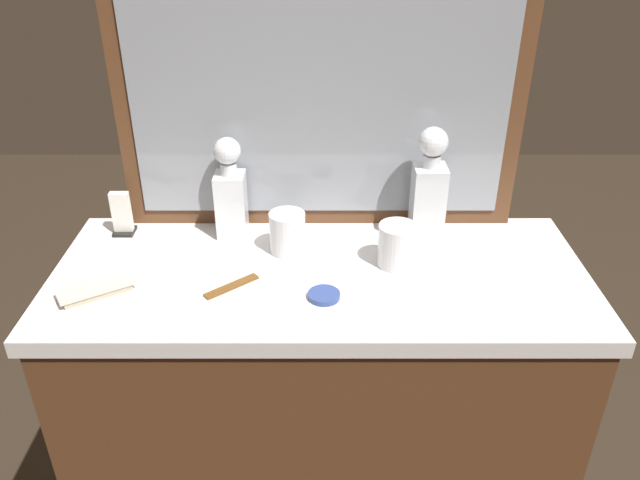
{
  "coord_description": "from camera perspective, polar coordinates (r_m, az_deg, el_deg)",
  "views": [
    {
      "loc": [
        0.0,
        -1.19,
        1.69
      ],
      "look_at": [
        0.0,
        0.0,
        1.01
      ],
      "focal_mm": 35.28,
      "sensor_mm": 36.0,
      "label": 1
    }
  ],
  "objects": [
    {
      "name": "crystal_decanter_right",
      "position": [
        1.53,
        -8.09,
        3.87
      ],
      "size": [
        0.07,
        0.07,
        0.25
      ],
      "color": "white",
      "rests_on": "dresser"
    },
    {
      "name": "dresser_mirror",
      "position": [
        1.48,
        0.01,
        15.04
      ],
      "size": [
        0.96,
        0.03,
        0.77
      ],
      "color": "brown",
      "rests_on": "dresser"
    },
    {
      "name": "tortoiseshell_comb",
      "position": [
        1.37,
        -8.04,
        -4.17
      ],
      "size": [
        0.11,
        0.1,
        0.01
      ],
      "color": "brown",
      "rests_on": "dresser"
    },
    {
      "name": "dresser",
      "position": [
        1.71,
        0.0,
        -16.05
      ],
      "size": [
        1.2,
        0.51,
        0.93
      ],
      "color": "brown",
      "rests_on": "ground_plane"
    },
    {
      "name": "silver_brush_far_right",
      "position": [
        1.41,
        -19.66,
        -4.21
      ],
      "size": [
        0.16,
        0.13,
        0.02
      ],
      "color": "#B7A88C",
      "rests_on": "dresser"
    },
    {
      "name": "porcelain_dish",
      "position": [
        1.32,
        0.35,
        -5.05
      ],
      "size": [
        0.07,
        0.07,
        0.01
      ],
      "color": "#33478C",
      "rests_on": "dresser"
    },
    {
      "name": "crystal_decanter_front",
      "position": [
        1.51,
        9.8,
        3.92
      ],
      "size": [
        0.08,
        0.08,
        0.28
      ],
      "color": "white",
      "rests_on": "dresser"
    },
    {
      "name": "napkin_holder",
      "position": [
        1.62,
        -17.49,
        2.08
      ],
      "size": [
        0.05,
        0.05,
        0.11
      ],
      "color": "black",
      "rests_on": "dresser"
    },
    {
      "name": "crystal_tumbler_left",
      "position": [
        1.47,
        -2.96,
        0.53
      ],
      "size": [
        0.08,
        0.08,
        0.1
      ],
      "color": "white",
      "rests_on": "dresser"
    },
    {
      "name": "crystal_tumbler_right",
      "position": [
        1.42,
        7.0,
        -0.62
      ],
      "size": [
        0.09,
        0.09,
        0.1
      ],
      "color": "white",
      "rests_on": "dresser"
    }
  ]
}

